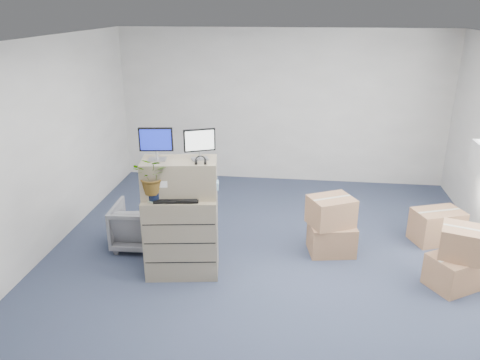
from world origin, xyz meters
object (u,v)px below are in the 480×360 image
(filing_cabinet_lower, at_px, (182,234))
(potted_plant, at_px, (154,180))
(keyboard, at_px, (177,199))
(monitor_left, at_px, (156,142))
(monitor_right, at_px, (200,143))
(water_bottle, at_px, (185,186))
(office_chair, at_px, (139,223))

(filing_cabinet_lower, relative_size, potted_plant, 1.92)
(keyboard, bearing_deg, filing_cabinet_lower, 77.27)
(monitor_left, bearing_deg, monitor_right, 1.43)
(monitor_left, distance_m, water_bottle, 0.62)
(water_bottle, relative_size, office_chair, 0.35)
(monitor_right, distance_m, potted_plant, 0.69)
(monitor_left, height_order, office_chair, monitor_left)
(filing_cabinet_lower, bearing_deg, monitor_left, 167.29)
(keyboard, xyz_separation_m, potted_plant, (-0.25, -0.02, 0.24))
(monitor_right, xyz_separation_m, keyboard, (-0.25, -0.23, -0.63))
(filing_cabinet_lower, xyz_separation_m, office_chair, (-0.75, 0.57, -0.17))
(potted_plant, bearing_deg, office_chair, 124.04)
(filing_cabinet_lower, bearing_deg, monitor_right, 14.50)
(monitor_left, height_order, monitor_right, monitor_left)
(monitor_right, bearing_deg, filing_cabinet_lower, 179.80)
(potted_plant, bearing_deg, filing_cabinet_lower, 30.09)
(monitor_left, bearing_deg, keyboard, -38.43)
(monitor_right, height_order, office_chair, monitor_right)
(filing_cabinet_lower, height_order, water_bottle, water_bottle)
(filing_cabinet_lower, xyz_separation_m, monitor_left, (-0.26, 0.02, 1.17))
(office_chair, bearing_deg, keyboard, 134.02)
(monitor_left, distance_m, keyboard, 0.71)
(filing_cabinet_lower, distance_m, potted_plant, 0.82)
(keyboard, xyz_separation_m, water_bottle, (0.07, 0.17, 0.11))
(monitor_right, bearing_deg, office_chair, 131.36)
(monitor_right, bearing_deg, keyboard, -160.20)
(monitor_left, relative_size, keyboard, 0.76)
(keyboard, distance_m, potted_plant, 0.35)
(filing_cabinet_lower, relative_size, water_bottle, 4.21)
(monitor_left, bearing_deg, office_chair, 123.81)
(monitor_left, relative_size, water_bottle, 1.61)
(filing_cabinet_lower, distance_m, office_chair, 0.96)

